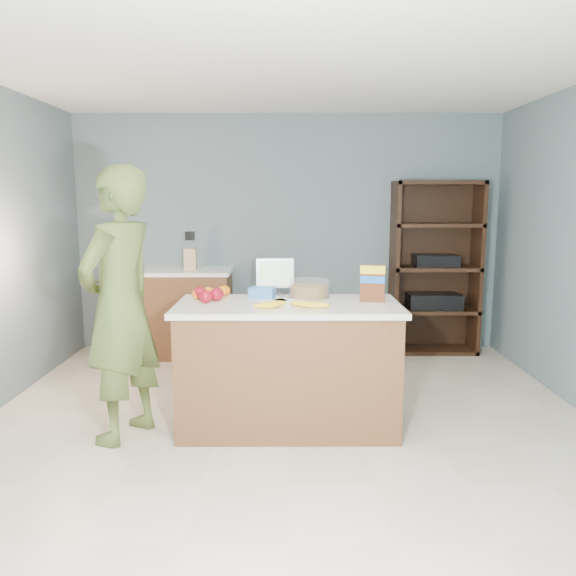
{
  "coord_description": "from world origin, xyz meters",
  "views": [
    {
      "loc": [
        -0.01,
        -3.54,
        1.62
      ],
      "look_at": [
        0.0,
        0.35,
        1.0
      ],
      "focal_mm": 35.0,
      "sensor_mm": 36.0,
      "label": 1
    }
  ],
  "objects_px": {
    "shelving_unit": "(434,271)",
    "tv": "(275,275)",
    "person": "(120,305)",
    "cereal_box": "(373,280)",
    "counter_peninsula": "(288,370)"
  },
  "relations": [
    {
      "from": "person",
      "to": "tv",
      "type": "bearing_deg",
      "value": 138.45
    },
    {
      "from": "counter_peninsula",
      "to": "cereal_box",
      "type": "relative_size",
      "value": 6.01
    },
    {
      "from": "counter_peninsula",
      "to": "person",
      "type": "height_order",
      "value": "person"
    },
    {
      "from": "person",
      "to": "tv",
      "type": "relative_size",
      "value": 6.53
    },
    {
      "from": "person",
      "to": "tv",
      "type": "distance_m",
      "value": 1.14
    },
    {
      "from": "person",
      "to": "tv",
      "type": "height_order",
      "value": "person"
    },
    {
      "from": "tv",
      "to": "cereal_box",
      "type": "distance_m",
      "value": 0.73
    },
    {
      "from": "shelving_unit",
      "to": "cereal_box",
      "type": "xyz_separation_m",
      "value": [
        -0.95,
        -1.98,
        0.19
      ]
    },
    {
      "from": "shelving_unit",
      "to": "tv",
      "type": "distance_m",
      "value": 2.4
    },
    {
      "from": "shelving_unit",
      "to": "counter_peninsula",
      "type": "bearing_deg",
      "value": -127.11
    },
    {
      "from": "tv",
      "to": "counter_peninsula",
      "type": "bearing_deg",
      "value": -72.54
    },
    {
      "from": "shelving_unit",
      "to": "person",
      "type": "xyz_separation_m",
      "value": [
        -2.67,
        -2.22,
        0.06
      ]
    },
    {
      "from": "counter_peninsula",
      "to": "tv",
      "type": "height_order",
      "value": "tv"
    },
    {
      "from": "shelving_unit",
      "to": "cereal_box",
      "type": "bearing_deg",
      "value": -115.67
    },
    {
      "from": "cereal_box",
      "to": "person",
      "type": "bearing_deg",
      "value": -172.01
    }
  ]
}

